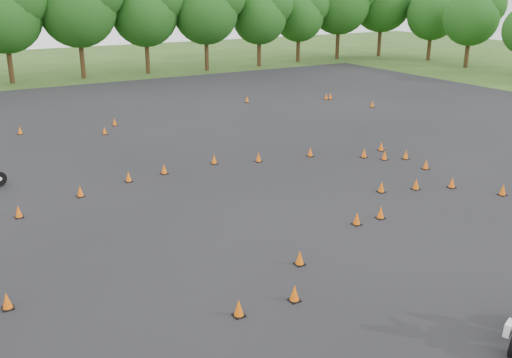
% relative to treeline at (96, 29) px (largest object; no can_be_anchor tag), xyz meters
% --- Properties ---
extents(ground, '(140.00, 140.00, 0.00)m').
position_rel_treeline_xyz_m(ground, '(-2.95, -35.65, -4.75)').
color(ground, '#2D5119').
rests_on(ground, ground).
extents(asphalt_pad, '(62.00, 62.00, 0.00)m').
position_rel_treeline_xyz_m(asphalt_pad, '(-2.95, -29.65, -4.74)').
color(asphalt_pad, black).
rests_on(asphalt_pad, ground).
extents(treeline, '(86.86, 32.26, 11.15)m').
position_rel_treeline_xyz_m(treeline, '(0.00, 0.00, 0.00)').
color(treeline, '#1B4814').
rests_on(treeline, ground).
extents(traffic_cones, '(36.85, 33.21, 0.45)m').
position_rel_treeline_xyz_m(traffic_cones, '(-3.14, -28.90, -4.52)').
color(traffic_cones, '#E65C09').
rests_on(traffic_cones, asphalt_pad).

